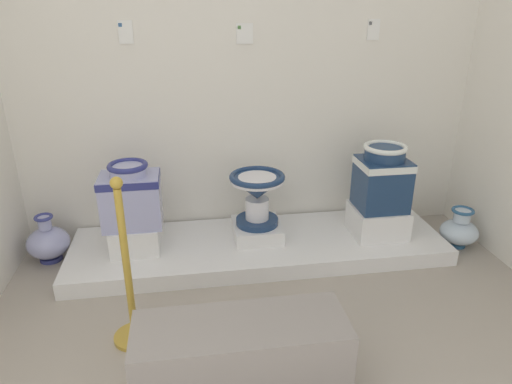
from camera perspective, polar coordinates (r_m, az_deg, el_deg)
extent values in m
cube|color=white|center=(3.48, -0.80, 20.46)|extent=(3.67, 0.06, 3.26)
cube|color=white|center=(3.47, 0.39, -6.73)|extent=(2.74, 0.80, 0.12)
cube|color=white|center=(3.39, -14.68, -5.40)|extent=(0.33, 0.31, 0.19)
cube|color=#A8ABDA|center=(3.27, -15.16, -1.02)|extent=(0.40, 0.28, 0.37)
cube|color=navy|center=(3.21, -15.43, 1.46)|extent=(0.41, 0.28, 0.05)
cylinder|color=#A8ABDA|center=(3.19, -15.56, 2.60)|extent=(0.25, 0.25, 0.07)
torus|color=navy|center=(3.18, -15.62, 3.15)|extent=(0.27, 0.27, 0.04)
cube|color=white|center=(3.46, 0.14, -4.73)|extent=(0.35, 0.37, 0.11)
cylinder|color=navy|center=(3.43, 0.14, -3.61)|extent=(0.31, 0.31, 0.04)
cylinder|color=white|center=(3.38, 0.14, -2.07)|extent=(0.17, 0.17, 0.16)
cone|color=navy|center=(3.32, 0.14, 0.51)|extent=(0.39, 0.39, 0.17)
cylinder|color=white|center=(3.30, 0.14, 1.56)|extent=(0.39, 0.39, 0.03)
torus|color=navy|center=(3.29, 0.14, 1.88)|extent=(0.40, 0.40, 0.04)
cylinder|color=white|center=(3.29, 0.14, 1.80)|extent=(0.28, 0.28, 0.01)
cube|color=white|center=(3.61, 14.79, -3.41)|extent=(0.39, 0.36, 0.21)
cube|color=navy|center=(3.49, 15.26, 0.97)|extent=(0.35, 0.32, 0.38)
cube|color=white|center=(3.44, 15.52, 3.36)|extent=(0.35, 0.33, 0.05)
cylinder|color=navy|center=(3.42, 15.66, 4.62)|extent=(0.29, 0.29, 0.09)
torus|color=white|center=(3.40, 15.74, 5.33)|extent=(0.31, 0.31, 0.04)
cube|color=white|center=(3.43, -15.83, 18.51)|extent=(0.10, 0.01, 0.15)
cube|color=#386BAD|center=(3.43, -16.47, 19.21)|extent=(0.02, 0.01, 0.02)
cube|color=white|center=(3.44, -1.41, 19.00)|extent=(0.12, 0.01, 0.14)
cube|color=#5B9E4C|center=(3.43, -2.09, 19.68)|extent=(0.02, 0.01, 0.02)
cube|color=white|center=(3.69, 14.34, 18.90)|extent=(0.09, 0.01, 0.15)
cube|color=slate|center=(3.67, 13.96, 19.61)|extent=(0.02, 0.01, 0.02)
cylinder|color=navy|center=(3.73, -24.00, -7.45)|extent=(0.16, 0.16, 0.03)
ellipsoid|color=#A4A8D8|center=(3.67, -24.31, -5.73)|extent=(0.30, 0.30, 0.22)
cylinder|color=#A4A8D8|center=(3.60, -24.70, -3.52)|extent=(0.09, 0.09, 0.09)
torus|color=navy|center=(3.59, -24.82, -2.85)|extent=(0.13, 0.13, 0.02)
cylinder|color=#2A5882|center=(3.92, 23.59, -5.92)|extent=(0.12, 0.12, 0.03)
ellipsoid|color=silver|center=(3.87, 23.83, -4.54)|extent=(0.28, 0.28, 0.18)
cylinder|color=silver|center=(3.81, 24.14, -2.72)|extent=(0.12, 0.12, 0.09)
torus|color=#2A5882|center=(3.80, 24.25, -2.11)|extent=(0.17, 0.17, 0.02)
cylinder|color=#B89332|center=(2.80, -14.70, -16.89)|extent=(0.23, 0.23, 0.02)
cylinder|color=#B89332|center=(2.54, -15.71, -8.89)|extent=(0.04, 0.04, 0.88)
sphere|color=#B89332|center=(2.34, -16.91, 1.08)|extent=(0.06, 0.06, 0.06)
cube|color=gray|center=(2.31, -1.82, -19.87)|extent=(0.99, 0.36, 0.40)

